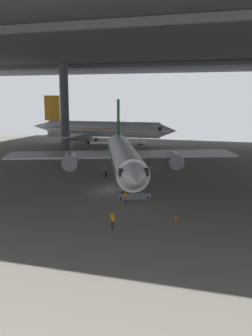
{
  "coord_description": "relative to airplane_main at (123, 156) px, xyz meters",
  "views": [
    {
      "loc": [
        14.19,
        -41.95,
        10.93
      ],
      "look_at": [
        0.56,
        1.37,
        2.42
      ],
      "focal_mm": 40.89,
      "sensor_mm": 36.0,
      "label": 1
    }
  ],
  "objects": [
    {
      "name": "boarding_stairs",
      "position": [
        3.92,
        -8.34,
        -2.56
      ],
      "size": [
        4.23,
        2.8,
        4.46
      ],
      "color": "slate",
      "rests_on": "ground_plane"
    },
    {
      "name": "crew_worker_near_nose",
      "position": [
        5.1,
        -18.77,
        -2.32
      ],
      "size": [
        0.41,
        0.43,
        1.66
      ],
      "color": "#232838",
      "rests_on": "ground_plane"
    },
    {
      "name": "ground_plane",
      "position": [
        1.05,
        -5.35,
        -3.27
      ],
      "size": [
        110.0,
        110.0,
        0.0
      ],
      "primitive_type": "plane",
      "color": "gray"
    },
    {
      "name": "crew_worker_by_stairs",
      "position": [
        3.84,
        -11.26,
        -2.37
      ],
      "size": [
        0.34,
        0.52,
        1.58
      ],
      "color": "#232838",
      "rests_on": "ground_plane"
    },
    {
      "name": "airplane_distant",
      "position": [
        -17.42,
        36.4,
        0.12
      ],
      "size": [
        35.47,
        34.15,
        11.17
      ],
      "color": "white",
      "rests_on": "ground_plane"
    },
    {
      "name": "airplane_main",
      "position": [
        0.0,
        0.0,
        0.0
      ],
      "size": [
        31.59,
        31.67,
        10.5
      ],
      "color": "white",
      "rests_on": "ground_plane"
    },
    {
      "name": "hangar_structure",
      "position": [
        0.98,
        8.42,
        14.49
      ],
      "size": [
        121.0,
        99.0,
        18.39
      ],
      "color": "#4C4F54",
      "rests_on": "ground_plane"
    },
    {
      "name": "traffic_cone_orange",
      "position": [
        9.73,
        -15.03,
        -2.98
      ],
      "size": [
        0.36,
        0.36,
        0.6
      ],
      "color": "black",
      "rests_on": "ground_plane"
    }
  ]
}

